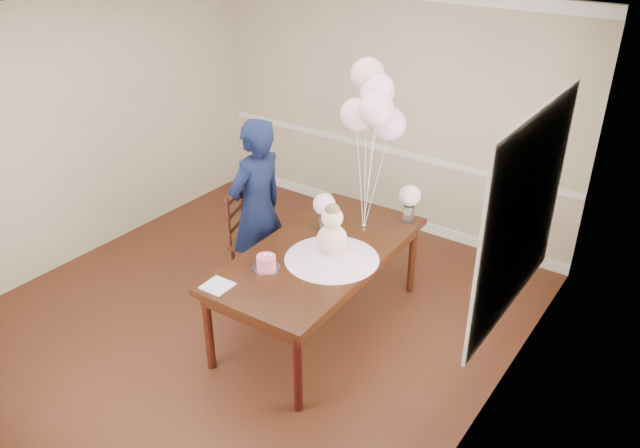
# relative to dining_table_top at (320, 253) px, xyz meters

# --- Properties ---
(floor) EXTENTS (4.50, 5.00, 0.00)m
(floor) POSITION_rel_dining_table_top_xyz_m (-0.61, -0.31, -0.77)
(floor) COLOR #36180D
(floor) RESTS_ON ground
(ceiling) EXTENTS (4.50, 5.00, 0.02)m
(ceiling) POSITION_rel_dining_table_top_xyz_m (-0.61, -0.31, 1.93)
(ceiling) COLOR white
(ceiling) RESTS_ON wall_back
(wall_back) EXTENTS (4.50, 0.02, 2.70)m
(wall_back) POSITION_rel_dining_table_top_xyz_m (-0.61, 2.19, 0.58)
(wall_back) COLOR #BEAB8B
(wall_back) RESTS_ON floor
(wall_left) EXTENTS (0.02, 5.00, 2.70)m
(wall_left) POSITION_rel_dining_table_top_xyz_m (-2.86, -0.31, 0.58)
(wall_left) COLOR #BEAB8B
(wall_left) RESTS_ON floor
(wall_right) EXTENTS (0.02, 5.00, 2.70)m
(wall_right) POSITION_rel_dining_table_top_xyz_m (1.64, -0.31, 0.58)
(wall_right) COLOR #BEAB8B
(wall_right) RESTS_ON floor
(chair_rail_trim) EXTENTS (4.50, 0.02, 0.07)m
(chair_rail_trim) POSITION_rel_dining_table_top_xyz_m (-0.61, 2.18, 0.13)
(chair_rail_trim) COLOR white
(chair_rail_trim) RESTS_ON wall_back
(baseboard_trim) EXTENTS (4.50, 0.02, 0.12)m
(baseboard_trim) POSITION_rel_dining_table_top_xyz_m (-0.61, 2.18, -0.71)
(baseboard_trim) COLOR white
(baseboard_trim) RESTS_ON floor
(window_frame) EXTENTS (0.02, 1.66, 1.56)m
(window_frame) POSITION_rel_dining_table_top_xyz_m (1.62, 0.19, 0.78)
(window_frame) COLOR white
(window_frame) RESTS_ON wall_right
(window_blinds) EXTENTS (0.01, 1.50, 1.40)m
(window_blinds) POSITION_rel_dining_table_top_xyz_m (1.60, 0.19, 0.78)
(window_blinds) COLOR white
(window_blinds) RESTS_ON wall_right
(dining_table_top) EXTENTS (1.13, 2.16, 0.05)m
(dining_table_top) POSITION_rel_dining_table_top_xyz_m (0.00, 0.00, 0.00)
(dining_table_top) COLOR black
(dining_table_top) RESTS_ON table_leg_fl
(table_apron) EXTENTS (1.02, 2.05, 0.11)m
(table_apron) POSITION_rel_dining_table_top_xyz_m (-0.00, -0.00, -0.08)
(table_apron) COLOR black
(table_apron) RESTS_ON table_leg_fl
(table_leg_fl) EXTENTS (0.08, 0.08, 0.74)m
(table_leg_fl) POSITION_rel_dining_table_top_xyz_m (-0.41, -0.99, -0.40)
(table_leg_fl) COLOR black
(table_leg_fl) RESTS_ON floor
(table_leg_fr) EXTENTS (0.08, 0.08, 0.74)m
(table_leg_fr) POSITION_rel_dining_table_top_xyz_m (0.48, -0.96, -0.40)
(table_leg_fr) COLOR black
(table_leg_fr) RESTS_ON floor
(table_leg_bl) EXTENTS (0.08, 0.08, 0.74)m
(table_leg_bl) POSITION_rel_dining_table_top_xyz_m (-0.48, 0.96, -0.40)
(table_leg_bl) COLOR black
(table_leg_bl) RESTS_ON floor
(table_leg_br) EXTENTS (0.08, 0.08, 0.74)m
(table_leg_br) POSITION_rel_dining_table_top_xyz_m (0.41, 0.99, -0.40)
(table_leg_br) COLOR black
(table_leg_br) RESTS_ON floor
(baby_skirt) EXTENTS (0.83, 0.83, 0.11)m
(baby_skirt) POSITION_rel_dining_table_top_xyz_m (0.16, -0.05, 0.08)
(baby_skirt) COLOR #F7B6DD
(baby_skirt) RESTS_ON dining_table_top
(baby_torso) EXTENTS (0.25, 0.25, 0.25)m
(baby_torso) POSITION_rel_dining_table_top_xyz_m (0.16, -0.05, 0.22)
(baby_torso) COLOR pink
(baby_torso) RESTS_ON baby_skirt
(baby_head) EXTENTS (0.18, 0.18, 0.18)m
(baby_head) POSITION_rel_dining_table_top_xyz_m (0.16, -0.05, 0.42)
(baby_head) COLOR beige
(baby_head) RESTS_ON baby_torso
(baby_hair) EXTENTS (0.13, 0.13, 0.13)m
(baby_hair) POSITION_rel_dining_table_top_xyz_m (0.16, -0.05, 0.48)
(baby_hair) COLOR brown
(baby_hair) RESTS_ON baby_head
(cake_platter) EXTENTS (0.24, 0.24, 0.01)m
(cake_platter) POSITION_rel_dining_table_top_xyz_m (-0.19, -0.48, 0.03)
(cake_platter) COLOR #BBBABF
(cake_platter) RESTS_ON dining_table_top
(birthday_cake) EXTENTS (0.16, 0.16, 0.11)m
(birthday_cake) POSITION_rel_dining_table_top_xyz_m (-0.19, -0.48, 0.09)
(birthday_cake) COLOR #ED4A76
(birthday_cake) RESTS_ON cake_platter
(cake_flower_a) EXTENTS (0.03, 0.03, 0.03)m
(cake_flower_a) POSITION_rel_dining_table_top_xyz_m (-0.19, -0.48, 0.16)
(cake_flower_a) COLOR white
(cake_flower_a) RESTS_ON birthday_cake
(cake_flower_b) EXTENTS (0.03, 0.03, 0.03)m
(cake_flower_b) POSITION_rel_dining_table_top_xyz_m (-0.16, -0.46, 0.16)
(cake_flower_b) COLOR silver
(cake_flower_b) RESTS_ON birthday_cake
(rose_vase_near) EXTENTS (0.11, 0.11, 0.17)m
(rose_vase_near) POSITION_rel_dining_table_top_xyz_m (-0.17, 0.31, 0.11)
(rose_vase_near) COLOR silver
(rose_vase_near) RESTS_ON dining_table_top
(roses_near) EXTENTS (0.20, 0.20, 0.20)m
(roses_near) POSITION_rel_dining_table_top_xyz_m (-0.17, 0.31, 0.30)
(roses_near) COLOR silver
(roses_near) RESTS_ON rose_vase_near
(rose_vase_far) EXTENTS (0.11, 0.11, 0.17)m
(rose_vase_far) POSITION_rel_dining_table_top_xyz_m (0.37, 0.91, 0.11)
(rose_vase_far) COLOR white
(rose_vase_far) RESTS_ON dining_table_top
(roses_far) EXTENTS (0.20, 0.20, 0.20)m
(roses_far) POSITION_rel_dining_table_top_xyz_m (0.37, 0.91, 0.30)
(roses_far) COLOR beige
(roses_far) RESTS_ON rose_vase_far
(napkin) EXTENTS (0.22, 0.22, 0.01)m
(napkin) POSITION_rel_dining_table_top_xyz_m (-0.34, -0.91, 0.03)
(napkin) COLOR silver
(napkin) RESTS_ON dining_table_top
(balloon_weight) EXTENTS (0.04, 0.04, 0.02)m
(balloon_weight) POSITION_rel_dining_table_top_xyz_m (0.09, 0.59, 0.04)
(balloon_weight) COLOR silver
(balloon_weight) RESTS_ON dining_table_top
(balloon_a) EXTENTS (0.30, 0.30, 0.30)m
(balloon_a) POSITION_rel_dining_table_top_xyz_m (-0.02, 0.58, 1.09)
(balloon_a) COLOR #F2ABBB
(balloon_a) RESTS_ON balloon_ribbon_a
(balloon_b) EXTENTS (0.30, 0.30, 0.30)m
(balloon_b) POSITION_rel_dining_table_top_xyz_m (0.19, 0.54, 1.19)
(balloon_b) COLOR #FBB2D3
(balloon_b) RESTS_ON balloon_ribbon_b
(balloon_c) EXTENTS (0.30, 0.30, 0.30)m
(balloon_c) POSITION_rel_dining_table_top_xyz_m (0.10, 0.69, 1.30)
(balloon_c) COLOR #FFB4D9
(balloon_c) RESTS_ON balloon_ribbon_c
(balloon_d) EXTENTS (0.30, 0.30, 0.30)m
(balloon_d) POSITION_rel_dining_table_top_xyz_m (-0.00, 0.71, 1.40)
(balloon_d) COLOR #DB9BA8
(balloon_d) RESTS_ON balloon_ribbon_d
(balloon_e) EXTENTS (0.30, 0.30, 0.30)m
(balloon_e) POSITION_rel_dining_table_top_xyz_m (0.24, 0.68, 1.03)
(balloon_e) COLOR #E4A1BA
(balloon_e) RESTS_ON balloon_ribbon_e
(balloon_ribbon_a) EXTENTS (0.10, 0.01, 0.89)m
(balloon_ribbon_a) POSITION_rel_dining_table_top_xyz_m (0.03, 0.58, 0.48)
(balloon_ribbon_a) COLOR white
(balloon_ribbon_a) RESTS_ON balloon_weight
(balloon_ribbon_b) EXTENTS (0.11, 0.05, 0.99)m
(balloon_ribbon_b) POSITION_rel_dining_table_top_xyz_m (0.14, 0.56, 0.54)
(balloon_ribbon_b) COLOR white
(balloon_ribbon_b) RESTS_ON balloon_weight
(balloon_ribbon_c) EXTENTS (0.02, 0.10, 1.10)m
(balloon_ribbon_c) POSITION_rel_dining_table_top_xyz_m (0.09, 0.64, 0.59)
(balloon_ribbon_c) COLOR white
(balloon_ribbon_c) RESTS_ON balloon_weight
(balloon_ribbon_d) EXTENTS (0.09, 0.11, 1.20)m
(balloon_ribbon_d) POSITION_rel_dining_table_top_xyz_m (0.04, 0.65, 0.64)
(balloon_ribbon_d) COLOR white
(balloon_ribbon_d) RESTS_ON balloon_weight
(balloon_ribbon_e) EXTENTS (0.15, 0.08, 0.82)m
(balloon_ribbon_e) POSITION_rel_dining_table_top_xyz_m (0.16, 0.63, 0.46)
(balloon_ribbon_e) COLOR white
(balloon_ribbon_e) RESTS_ON balloon_weight
(dining_chair_seat) EXTENTS (0.54, 0.54, 0.05)m
(dining_chair_seat) POSITION_rel_dining_table_top_xyz_m (-0.99, 0.27, -0.33)
(dining_chair_seat) COLOR #3D1C10
(dining_chair_seat) RESTS_ON chair_leg_fl
(chair_leg_fl) EXTENTS (0.05, 0.05, 0.41)m
(chair_leg_fl) POSITION_rel_dining_table_top_xyz_m (-1.10, 0.05, -0.56)
(chair_leg_fl) COLOR #34110E
(chair_leg_fl) RESTS_ON floor
(chair_leg_fr) EXTENTS (0.05, 0.05, 0.41)m
(chair_leg_fr) POSITION_rel_dining_table_top_xyz_m (-0.77, 0.17, -0.56)
(chair_leg_fr) COLOR #3D2210
(chair_leg_fr) RESTS_ON floor
(chair_leg_bl) EXTENTS (0.05, 0.05, 0.41)m
(chair_leg_bl) POSITION_rel_dining_table_top_xyz_m (-1.21, 0.38, -0.56)
(chair_leg_bl) COLOR #391C0F
(chair_leg_bl) RESTS_ON floor
(chair_leg_br) EXTENTS (0.05, 0.05, 0.41)m
(chair_leg_br) POSITION_rel_dining_table_top_xyz_m (-0.88, 0.49, -0.56)
(chair_leg_br) COLOR #3C2110
(chair_leg_br) RESTS_ON floor
(chair_back_post_l) EXTENTS (0.05, 0.05, 0.54)m
(chair_back_post_l) POSITION_rel_dining_table_top_xyz_m (-1.11, 0.04, -0.05)
(chair_back_post_l) COLOR #3E1711
(chair_back_post_l) RESTS_ON dining_chair_seat
(chair_back_post_r) EXTENTS (0.05, 0.05, 0.54)m
(chair_back_post_r) POSITION_rel_dining_table_top_xyz_m (-1.23, 0.37, -0.05)
(chair_back_post_r) COLOR #361A0E
(chair_back_post_r) RESTS_ON dining_chair_seat
(chair_slat_low) EXTENTS (0.16, 0.37, 0.05)m
(chair_slat_low) POSITION_rel_dining_table_top_xyz_m (-1.17, 0.21, -0.17)
(chair_slat_low) COLOR #3D2210
(chair_slat_low) RESTS_ON dining_chair_seat
(chair_slat_mid) EXTENTS (0.16, 0.37, 0.05)m
(chair_slat_mid) POSITION_rel_dining_table_top_xyz_m (-1.17, 0.21, -0.02)
(chair_slat_mid) COLOR #33160E
(chair_slat_mid) RESTS_ON dining_chair_seat
(chair_slat_top) EXTENTS (0.16, 0.37, 0.05)m
(chair_slat_top) POSITION_rel_dining_table_top_xyz_m (-1.17, 0.21, 0.14)
(chair_slat_top) COLOR #36130E
(chair_slat_top) RESTS_ON dining_chair_seat
(woman) EXTENTS (0.50, 0.69, 1.79)m
(woman) POSITION_rel_dining_table_top_xyz_m (-0.82, 0.14, 0.12)
(woman) COLOR black
(woman) RESTS_ON floor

